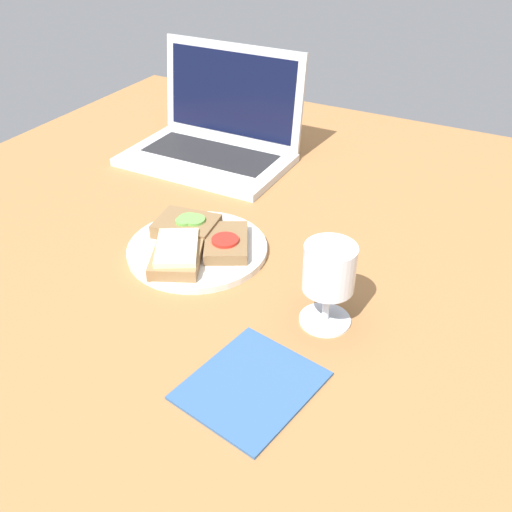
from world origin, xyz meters
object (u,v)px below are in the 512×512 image
sandwich_with_tomato (226,242)px  sandwich_with_cheese (177,253)px  laptop (215,136)px  napkin (251,386)px  plate (198,249)px  sandwich_with_cucumber (187,226)px  wine_glass (329,272)px

sandwich_with_tomato → sandwich_with_cheese: sandwich_with_cheese is taller
laptop → napkin: bearing=-55.0°
plate → sandwich_with_cucumber: size_ratio=2.07×
wine_glass → sandwich_with_tomato: bearing=158.7°
sandwich_with_cucumber → wine_glass: wine_glass is taller
sandwich_with_cucumber → wine_glass: 30.36cm
sandwich_with_tomato → wine_glass: (20.30, -7.92, 6.19)cm
sandwich_with_cucumber → sandwich_with_cheese: size_ratio=0.80×
sandwich_with_cucumber → napkin: 35.02cm
plate → sandwich_with_tomato: sandwich_with_tomato is taller
plate → sandwich_with_cucumber: 5.04cm
sandwich_with_tomato → sandwich_with_cucumber: bearing=173.3°
sandwich_with_tomato → napkin: 28.92cm
wine_glass → laptop: (-41.28, 38.98, -3.68)cm
sandwich_with_cheese → laptop: size_ratio=0.40×
sandwich_with_cheese → wine_glass: wine_glass is taller
sandwich_with_tomato → napkin: (17.10, -23.24, -1.91)cm
laptop → sandwich_with_cucumber: bearing=-66.9°
sandwich_with_cucumber → wine_glass: bearing=-17.3°
plate → wine_glass: 26.55cm
sandwich_with_tomato → sandwich_with_cheese: (-4.86, -6.56, 0.31)cm
plate → napkin: plate is taller
sandwich_with_tomato → sandwich_with_cucumber: (-8.13, 0.95, 0.28)cm
sandwich_with_cheese → wine_glass: 25.87cm
laptop → sandwich_with_cheese: bearing=-66.8°
sandwich_with_cucumber → wine_glass: size_ratio=0.89×
sandwich_with_cheese → napkin: 27.67cm
sandwich_with_cheese → laptop: bearing=113.2°
plate → laptop: size_ratio=0.67×
sandwich_with_cheese → wine_glass: size_ratio=1.11×
plate → laptop: 37.09cm
sandwich_with_tomato → laptop: bearing=124.0°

